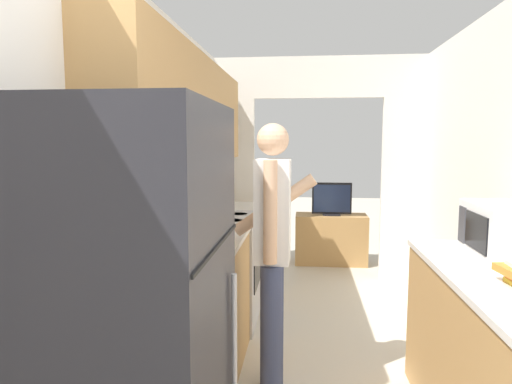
% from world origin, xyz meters
% --- Properties ---
extents(wall_left, '(0.38, 6.73, 2.50)m').
position_xyz_m(wall_left, '(-1.11, 1.97, 1.48)').
color(wall_left, white).
rests_on(wall_left, ground_plane).
extents(wall_far_with_doorway, '(2.72, 0.06, 2.50)m').
position_xyz_m(wall_far_with_doorway, '(0.00, 4.36, 1.42)').
color(wall_far_with_doorway, white).
rests_on(wall_far_with_doorway, ground_plane).
extents(counter_left, '(0.62, 2.93, 0.93)m').
position_xyz_m(counter_left, '(-0.86, 2.36, 0.47)').
color(counter_left, '#B2844C').
rests_on(counter_left, ground_plane).
extents(refrigerator, '(0.76, 0.76, 1.71)m').
position_xyz_m(refrigerator, '(-0.79, 0.68, 0.85)').
color(refrigerator, black).
rests_on(refrigerator, ground_plane).
extents(range_oven, '(0.66, 0.75, 1.07)m').
position_xyz_m(range_oven, '(-0.85, 3.03, 0.47)').
color(range_oven, '#B7B7BC').
rests_on(range_oven, ground_plane).
extents(person, '(0.54, 0.38, 1.68)m').
position_xyz_m(person, '(-0.33, 1.92, 0.91)').
color(person, '#384266').
rests_on(person, ground_plane).
extents(microwave, '(0.34, 0.52, 0.30)m').
position_xyz_m(microwave, '(0.97, 1.85, 1.08)').
color(microwave, white).
rests_on(microwave, counter_right).
extents(tv_cabinet, '(0.91, 0.42, 0.63)m').
position_xyz_m(tv_cabinet, '(0.21, 5.06, 0.32)').
color(tv_cabinet, '#B2844C').
rests_on(tv_cabinet, ground_plane).
extents(television, '(0.50, 0.16, 0.42)m').
position_xyz_m(television, '(0.21, 5.02, 0.84)').
color(television, black).
rests_on(television, tv_cabinet).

